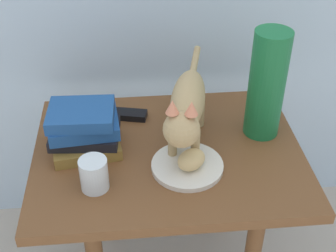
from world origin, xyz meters
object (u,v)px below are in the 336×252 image
object	(u,v)px
green_vase	(267,85)
candle_jar	(94,176)
tv_remote	(122,114)
book_stack	(84,129)
cat	(187,106)
plate	(187,166)
bread_roll	(191,160)
side_table	(168,173)

from	to	relation	value
green_vase	candle_jar	size ratio (longest dim) A/B	3.66
tv_remote	green_vase	bearing A→B (deg)	-2.54
tv_remote	book_stack	bearing A→B (deg)	-112.23
cat	book_stack	bearing A→B (deg)	176.16
plate	cat	bearing A→B (deg)	85.38
green_vase	tv_remote	world-z (taller)	green_vase
candle_jar	tv_remote	size ratio (longest dim) A/B	0.57
candle_jar	plate	bearing A→B (deg)	11.91
plate	bread_roll	distance (m)	0.04
side_table	candle_jar	world-z (taller)	candle_jar
side_table	candle_jar	distance (m)	0.26
side_table	green_vase	bearing A→B (deg)	12.25
green_vase	tv_remote	xyz separation A→B (m)	(-0.40, 0.11, -0.15)
side_table	book_stack	bearing A→B (deg)	172.62
side_table	green_vase	size ratio (longest dim) A/B	2.35
side_table	candle_jar	xyz separation A→B (m)	(-0.19, -0.13, 0.12)
plate	green_vase	world-z (taller)	green_vase
side_table	bread_roll	world-z (taller)	bread_roll
book_stack	tv_remote	bearing A→B (deg)	54.82
bread_roll	candle_jar	bearing A→B (deg)	-171.54
cat	candle_jar	size ratio (longest dim) A/B	5.53
side_table	plate	bearing A→B (deg)	-61.97
side_table	green_vase	world-z (taller)	green_vase
plate	green_vase	distance (m)	0.31
cat	book_stack	distance (m)	0.28
bread_roll	cat	world-z (taller)	cat
cat	tv_remote	size ratio (longest dim) A/B	3.13
candle_jar	book_stack	bearing A→B (deg)	100.44
tv_remote	cat	bearing A→B (deg)	-29.42
side_table	book_stack	xyz separation A→B (m)	(-0.22, 0.03, 0.15)
book_stack	cat	bearing A→B (deg)	-3.84
plate	bread_roll	bearing A→B (deg)	-60.09
green_vase	cat	bearing A→B (deg)	-167.68
plate	green_vase	bearing A→B (deg)	31.24
green_vase	tv_remote	bearing A→B (deg)	164.51
bread_roll	candle_jar	xyz separation A→B (m)	(-0.24, -0.04, -0.00)
candle_jar	bread_roll	bearing A→B (deg)	8.46
plate	book_stack	world-z (taller)	book_stack
candle_jar	green_vase	bearing A→B (deg)	22.11
bread_roll	candle_jar	size ratio (longest dim) A/B	0.94
cat	candle_jar	world-z (taller)	cat
candle_jar	tv_remote	xyz separation A→B (m)	(0.07, 0.30, -0.03)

